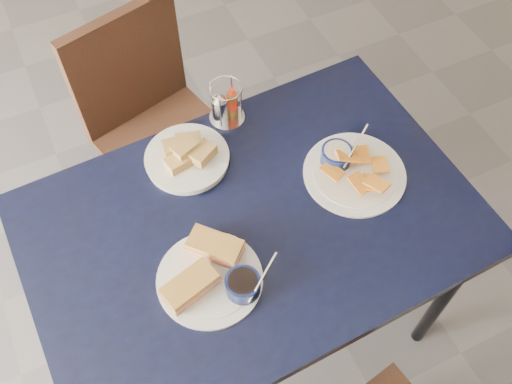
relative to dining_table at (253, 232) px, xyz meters
name	(u,v)px	position (x,y,z in m)	size (l,w,h in m)	color
ground	(243,364)	(-0.11, -0.14, -0.68)	(6.00, 6.00, 0.00)	#4F4F54
dining_table	(253,232)	(0.00, 0.00, 0.00)	(1.25, 0.86, 0.75)	black
chair_far	(156,112)	(-0.07, 0.69, -0.16)	(0.52, 0.51, 0.91)	black
sandwich_plate	(213,274)	(-0.16, -0.11, 0.09)	(0.30, 0.28, 0.12)	white
plantain_plate	(350,168)	(0.32, 0.03, 0.08)	(0.30, 0.30, 0.12)	white
bread_basket	(187,156)	(-0.08, 0.27, 0.09)	(0.24, 0.24, 0.08)	white
condiment_caddy	(225,106)	(0.08, 0.37, 0.12)	(0.11, 0.11, 0.14)	silver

